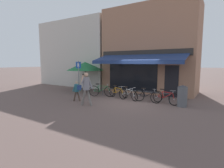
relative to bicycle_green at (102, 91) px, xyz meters
The scene contains 14 objects.
ground_plane 2.41m from the bicycle_green, ahead, with size 160.00×160.00×0.00m, color brown.
shop_front 5.14m from the bicycle_green, 64.06° to the left, with size 7.04×4.72×6.47m.
neighbour_building 7.74m from the bicycle_green, 142.85° to the left, with size 7.85×4.00×6.28m.
bike_rack_rail 2.17m from the bicycle_green, ahead, with size 4.64×0.04×0.57m.
bicycle_green is the anchor object (origin of this frame).
bicycle_orange 1.16m from the bicycle_green, ahead, with size 1.63×0.71×0.81m.
bicycle_silver 2.03m from the bicycle_green, ahead, with size 1.54×0.92×0.82m.
bicycle_black 3.21m from the bicycle_green, ahead, with size 1.71×0.52×0.83m.
bicycle_red 4.22m from the bicycle_green, ahead, with size 1.67×0.64×0.82m.
pedestrian_adult 2.64m from the bicycle_green, 72.83° to the right, with size 0.60×0.58×1.77m.
pedestrian_child 1.98m from the bicycle_green, 102.49° to the right, with size 0.49×0.46×1.19m.
litter_bin 5.12m from the bicycle_green, ahead, with size 0.50×0.50×1.13m.
parking_sign 1.91m from the bicycle_green, 156.42° to the right, with size 0.44×0.07×2.39m.
cafe_parasol 3.39m from the bicycle_green, 151.58° to the left, with size 2.99×2.99×2.33m.
Camera 1 is at (4.41, -9.10, 2.28)m, focal length 28.00 mm.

